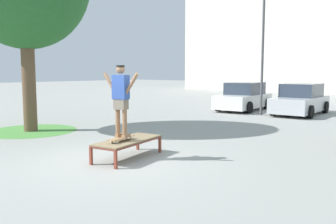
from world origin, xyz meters
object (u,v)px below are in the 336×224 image
object	(u,v)px
skateboard	(121,138)
car_white	(244,97)
car_silver	(301,100)
light_post	(263,34)
skate_box	(128,141)
skater	(121,96)

from	to	relation	value
skateboard	car_white	distance (m)	12.29
car_white	car_silver	xyz separation A→B (m)	(3.06, 0.08, 0.00)
car_white	light_post	world-z (taller)	light_post
skate_box	car_silver	bearing A→B (deg)	90.73
skater	car_silver	bearing A→B (deg)	90.93
skater	light_post	size ratio (longest dim) A/B	0.29
skater	car_white	bearing A→B (deg)	105.34
car_white	car_silver	world-z (taller)	same
light_post	skater	bearing A→B (deg)	-81.70
skater	car_silver	xyz separation A→B (m)	(-0.19, 11.92, -0.84)
skateboard	car_silver	xyz separation A→B (m)	(-0.19, 11.92, 0.15)
car_white	car_silver	size ratio (longest dim) A/B	1.01
skate_box	light_post	distance (m)	10.77
car_silver	light_post	size ratio (longest dim) A/B	0.74
light_post	skate_box	bearing A→B (deg)	-81.75
skateboard	car_white	xyz separation A→B (m)	(-3.25, 11.85, 0.15)
skate_box	light_post	size ratio (longest dim) A/B	0.34
car_silver	skater	bearing A→B (deg)	-89.07
skateboard	car_silver	size ratio (longest dim) A/B	0.19
car_white	light_post	distance (m)	3.88
skater	car_white	distance (m)	12.31
skate_box	skater	size ratio (longest dim) A/B	1.18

